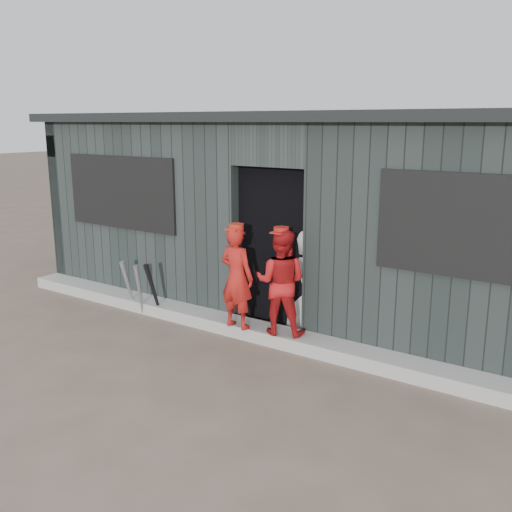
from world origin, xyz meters
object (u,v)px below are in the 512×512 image
Objects in this scene: bat_right at (153,290)px; player_red_left at (237,277)px; dugout at (326,212)px; bat_mid at (140,290)px; player_red_right at (281,282)px; player_grey_back at (307,280)px; bat_left at (128,285)px.

player_red_left is at bearing 0.48° from bat_right.
bat_right is 2.57m from dugout.
player_red_right is (2.08, 0.17, 0.40)m from bat_mid.
player_grey_back is at bearing 17.79° from bat_mid.
dugout is (1.72, 1.90, 0.94)m from bat_mid.
bat_left is 1.02× the size of bat_mid.
player_red_right reaches higher than bat_left.
bat_left is 0.93× the size of bat_right.
player_red_right reaches higher than bat_mid.
bat_mid is 0.58× the size of player_red_left.
player_red_right reaches higher than player_grey_back.
player_red_right is at bearing -78.36° from dugout.
player_red_right is at bearing 2.87° from bat_left.
bat_left is 2.38m from player_red_right.
bat_right is at bearing -1.94° from bat_left.
player_grey_back is (2.13, 0.68, 0.31)m from bat_mid.
player_red_right is 0.15× the size of dugout.
player_red_left is at bearing -5.09° from player_red_right.
bat_mid is at bearing -11.41° from bat_left.
player_grey_back is at bearing 14.71° from bat_left.
dugout reaches higher than bat_mid.
player_grey_back is at bearing -129.98° from player_red_left.
player_grey_back is 0.16× the size of dugout.
bat_right is 0.63× the size of player_red_left.
dugout is at bearing -80.75° from player_grey_back.
bat_mid is (0.27, -0.05, -0.00)m from bat_left.
player_red_left is 1.94m from dugout.
bat_left is 0.59× the size of player_red_right.
bat_left is at bearing 168.59° from bat_mid.
dugout is at bearing 51.13° from bat_right.
bat_left is 2.50m from player_grey_back.
dugout is (1.50, 1.87, 0.91)m from bat_right.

